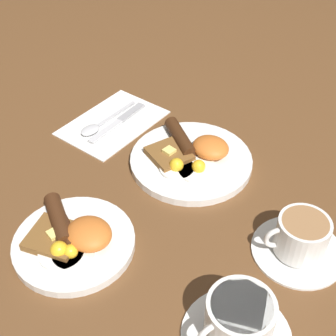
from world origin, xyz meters
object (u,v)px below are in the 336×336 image
(knife, at_px, (120,120))
(spoon, at_px, (96,126))
(breakfast_plate_far, at_px, (73,239))
(teacup_near, at_px, (300,240))
(teacup_far, at_px, (238,324))
(breakfast_plate_near, at_px, (191,158))

(knife, relative_size, spoon, 1.05)
(spoon, bearing_deg, knife, 154.71)
(breakfast_plate_far, relative_size, teacup_near, 1.33)
(teacup_near, height_order, teacup_far, teacup_far)
(spoon, bearing_deg, teacup_far, 65.49)
(knife, bearing_deg, teacup_near, 77.33)
(teacup_near, relative_size, spoon, 0.92)
(teacup_near, distance_m, teacup_far, 0.19)
(teacup_far, distance_m, knife, 0.54)
(breakfast_plate_far, bearing_deg, knife, -58.93)
(breakfast_plate_far, distance_m, knife, 0.35)
(breakfast_plate_near, height_order, spoon, breakfast_plate_near)
(breakfast_plate_near, relative_size, knife, 1.39)
(breakfast_plate_near, xyz_separation_m, knife, (0.20, -0.01, -0.01))
(teacup_near, distance_m, knife, 0.47)
(breakfast_plate_far, relative_size, knife, 1.16)
(breakfast_plate_near, relative_size, teacup_near, 1.60)
(teacup_far, relative_size, spoon, 0.94)
(spoon, bearing_deg, breakfast_plate_far, 38.29)
(teacup_far, bearing_deg, knife, -29.38)
(knife, height_order, spoon, spoon)
(knife, bearing_deg, breakfast_plate_far, 27.89)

